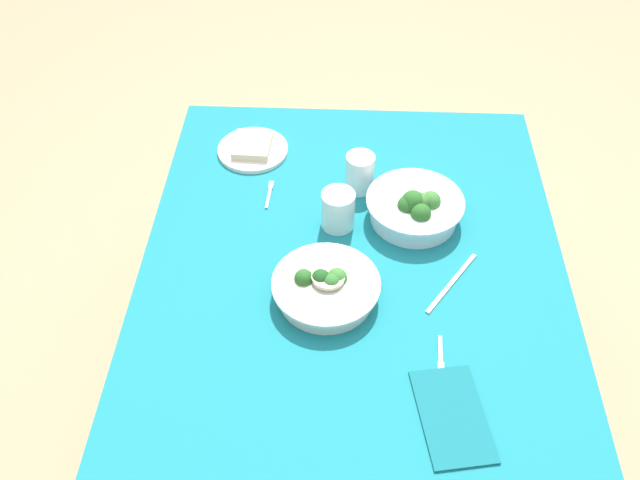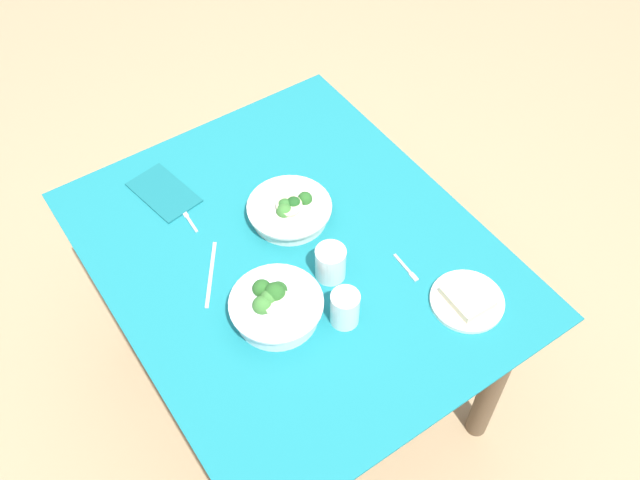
{
  "view_description": "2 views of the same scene",
  "coord_description": "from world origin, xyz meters",
  "views": [
    {
      "loc": [
        -1.1,
        0.03,
        1.93
      ],
      "look_at": [
        0.04,
        0.08,
        0.76
      ],
      "focal_mm": 38.52,
      "sensor_mm": 36.0,
      "label": 1
    },
    {
      "loc": [
        1.03,
        -0.62,
        2.27
      ],
      "look_at": [
        0.02,
        0.07,
        0.76
      ],
      "focal_mm": 39.5,
      "sensor_mm": 36.0,
      "label": 2
    }
  ],
  "objects": [
    {
      "name": "fork_by_near_bowl",
      "position": [
        0.22,
        0.22,
        0.73
      ],
      "size": [
        0.1,
        0.02,
        0.0
      ],
      "rotation": [
        0.0,
        0.0,
        6.24
      ],
      "color": "#B7B7BC",
      "rests_on": "dining_table"
    },
    {
      "name": "broccoli_bowl_near",
      "position": [
        0.14,
        -0.15,
        0.77
      ],
      "size": [
        0.24,
        0.24,
        0.1
      ],
      "color": "white",
      "rests_on": "dining_table"
    },
    {
      "name": "fork_by_far_bowl",
      "position": [
        -0.27,
        -0.19,
        0.73
      ],
      "size": [
        0.1,
        0.02,
        0.0
      ],
      "rotation": [
        0.0,
        0.0,
        3.09
      ],
      "color": "#B7B7BC",
      "rests_on": "dining_table"
    },
    {
      "name": "ground_plane",
      "position": [
        0.0,
        0.0,
        0.0
      ],
      "size": [
        6.0,
        6.0,
        0.0
      ],
      "primitive_type": "plane",
      "color": "tan"
    },
    {
      "name": "water_glass_center",
      "position": [
        0.26,
        -0.01,
        0.78
      ],
      "size": [
        0.08,
        0.08,
        0.1
      ],
      "primitive_type": "cylinder",
      "color": "silver",
      "rests_on": "dining_table"
    },
    {
      "name": "napkin_folded_upper",
      "position": [
        -0.4,
        -0.2,
        0.73
      ],
      "size": [
        0.23,
        0.16,
        0.01
      ],
      "primitive_type": "cube",
      "rotation": [
        0.0,
        0.0,
        0.18
      ],
      "color": "#156870",
      "rests_on": "dining_table"
    },
    {
      "name": "broccoli_bowl_far",
      "position": [
        -0.11,
        0.06,
        0.76
      ],
      "size": [
        0.24,
        0.24,
        0.08
      ],
      "color": "silver",
      "rests_on": "dining_table"
    },
    {
      "name": "dining_table",
      "position": [
        0.0,
        0.0,
        0.61
      ],
      "size": [
        1.21,
        1.0,
        0.73
      ],
      "color": "#197A84",
      "rests_on": "ground_plane"
    },
    {
      "name": "water_glass_side",
      "position": [
        0.12,
        0.04,
        0.78
      ],
      "size": [
        0.08,
        0.08,
        0.1
      ],
      "primitive_type": "cylinder",
      "color": "silver",
      "rests_on": "dining_table"
    },
    {
      "name": "table_knife_left",
      "position": [
        -0.06,
        -0.23,
        0.73
      ],
      "size": [
        0.19,
        0.13,
        0.0
      ],
      "primitive_type": "cube",
      "rotation": [
        0.0,
        0.0,
        2.54
      ],
      "color": "#B7B7BC",
      "rests_on": "dining_table"
    },
    {
      "name": "bread_side_plate",
      "position": [
        0.4,
        0.28,
        0.74
      ],
      "size": [
        0.2,
        0.2,
        0.03
      ],
      "color": "silver",
      "rests_on": "dining_table"
    }
  ]
}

